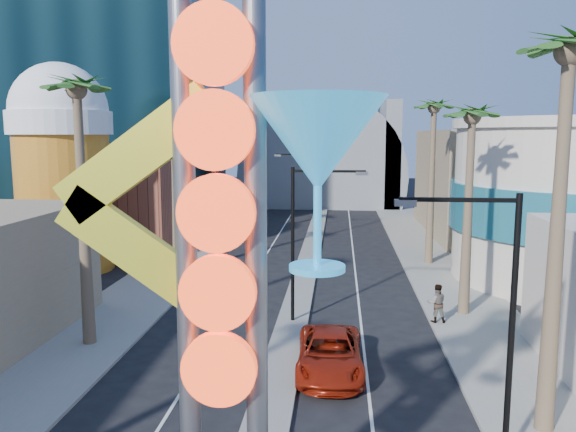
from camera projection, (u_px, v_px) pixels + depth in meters
The scene contains 19 objects.
sidewalk_west at pixel (189, 256), 44.49m from camera, with size 5.00×100.00×0.15m, color gray.
sidewalk_east at pixel (433, 261), 42.76m from camera, with size 5.00×100.00×0.15m, color gray.
median at pixel (311, 250), 46.58m from camera, with size 1.60×84.00×0.15m, color gray.
brick_filler_west at pixel (122, 201), 47.47m from camera, with size 10.00×10.00×8.00m, color brown.
filler_east at pixel (481, 183), 54.27m from camera, with size 10.00×20.00×10.00m, color #937C5F.
beer_mug at pixel (62, 160), 39.13m from camera, with size 7.00×7.00×14.50m.
canopy at pixel (323, 172), 79.48m from camera, with size 22.00×16.00×22.00m.
neon_sign at pixel (262, 252), 10.94m from camera, with size 6.53×2.60×12.55m.
streetlight_0 at pixel (304, 229), 28.10m from camera, with size 3.79×0.25×8.00m.
streetlight_1 at pixel (308, 186), 51.85m from camera, with size 3.79×0.25×8.00m.
streetlight_2 at pixel (496, 305), 15.72m from camera, with size 3.45×0.25×8.00m.
palm_1 at pixel (77, 106), 24.18m from camera, with size 2.40×2.40×12.70m.
palm_2 at pixel (173, 136), 38.17m from camera, with size 2.40×2.40×11.20m.
palm_3 at pixel (213, 136), 49.99m from camera, with size 2.40×2.40×11.20m.
palm_5 at pixel (568, 77), 16.56m from camera, with size 2.40×2.40×13.20m.
palm_6 at pixel (472, 128), 28.58m from camera, with size 2.40×2.40×11.70m.
palm_7 at pixel (434, 117), 40.28m from camera, with size 2.40×2.40×12.70m.
red_pickup at pixel (330, 354), 22.72m from camera, with size 2.62×5.68×1.58m, color #9C1E0C.
pedestrian_b at pixel (437, 303), 28.39m from camera, with size 0.96×0.74×1.97m, color gray.
Camera 1 is at (2.32, -7.67, 9.56)m, focal length 35.00 mm.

